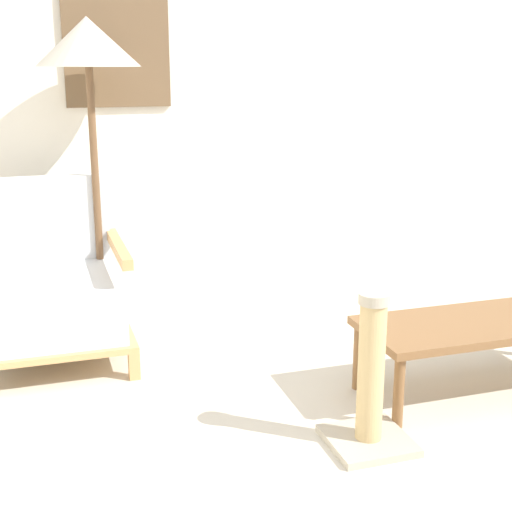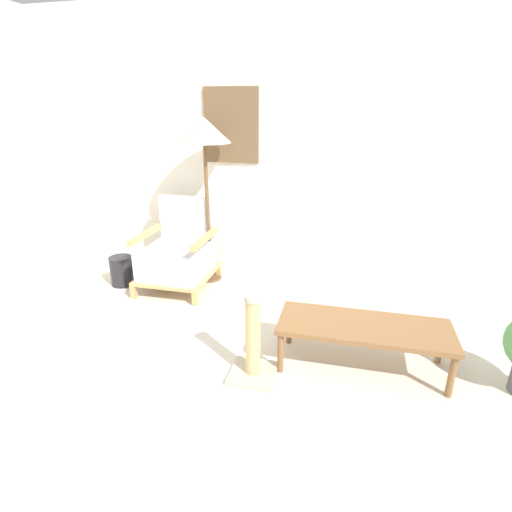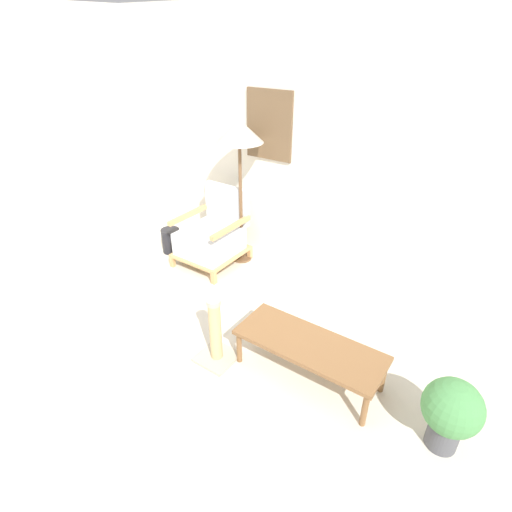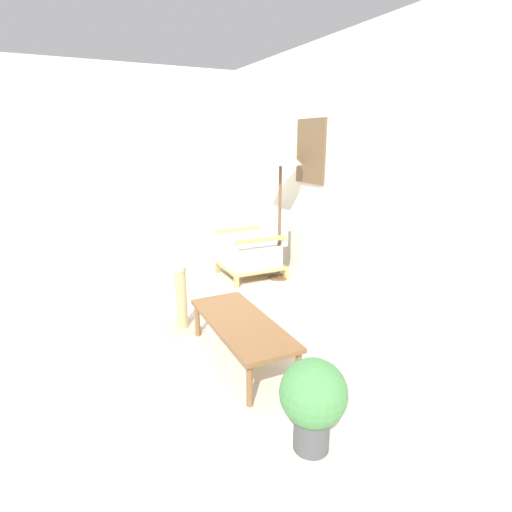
% 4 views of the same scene
% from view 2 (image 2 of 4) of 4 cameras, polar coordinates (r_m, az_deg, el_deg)
% --- Properties ---
extents(ground_plane, '(14.00, 14.00, 0.00)m').
position_cam_2_polar(ground_plane, '(2.62, -4.41, -20.89)').
color(ground_plane, beige).
extents(wall_back, '(8.00, 0.09, 2.70)m').
position_cam_2_polar(wall_back, '(4.09, 4.68, 15.25)').
color(wall_back, silver).
rests_on(wall_back, ground_plane).
extents(armchair, '(0.68, 0.73, 0.86)m').
position_cam_2_polar(armchair, '(4.07, -11.03, 0.15)').
color(armchair, tan).
rests_on(armchair, ground_plane).
extents(floor_lamp, '(0.51, 0.51, 1.64)m').
position_cam_2_polar(floor_lamp, '(3.95, -7.39, 16.60)').
color(floor_lamp, brown).
rests_on(floor_lamp, ground_plane).
extents(coffee_table, '(1.17, 0.45, 0.34)m').
position_cam_2_polar(coffee_table, '(2.87, 15.18, -10.09)').
color(coffee_table, brown).
rests_on(coffee_table, ground_plane).
extents(vase, '(0.23, 0.23, 0.30)m').
position_cam_2_polar(vase, '(4.31, -18.64, -2.00)').
color(vase, black).
rests_on(vase, ground_plane).
extents(scratching_post, '(0.31, 0.31, 0.61)m').
position_cam_2_polar(scratching_post, '(2.73, -0.45, -12.84)').
color(scratching_post, '#B2A893').
rests_on(scratching_post, ground_plane).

